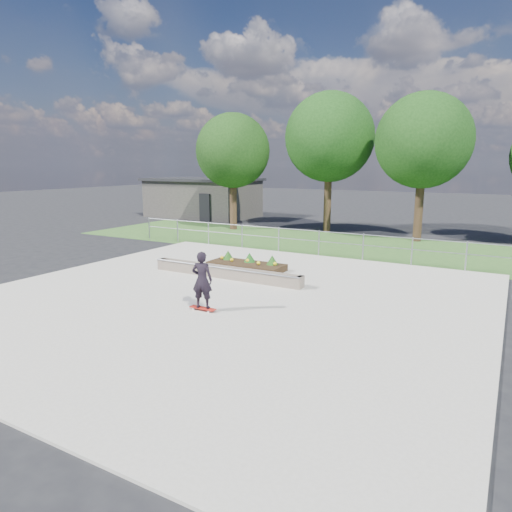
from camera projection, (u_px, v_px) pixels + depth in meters
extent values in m
plane|color=black|center=(226.00, 299.00, 13.98)|extent=(120.00, 120.00, 0.00)
cube|color=#2E5321|center=(344.00, 245.00, 23.35)|extent=(30.00, 8.00, 0.02)
cube|color=#A7A294|center=(226.00, 298.00, 13.98)|extent=(15.00, 15.00, 0.06)
cylinder|color=gray|center=(149.00, 228.00, 25.11)|extent=(0.06, 0.06, 1.20)
cylinder|color=#9B9EA4|center=(178.00, 231.00, 24.14)|extent=(0.06, 0.06, 1.20)
cylinder|color=#979AA0|center=(209.00, 234.00, 23.17)|extent=(0.06, 0.06, 1.20)
cylinder|color=gray|center=(242.00, 237.00, 22.20)|extent=(0.06, 0.06, 1.20)
cylinder|color=#9B9EA4|center=(279.00, 240.00, 21.22)|extent=(0.06, 0.06, 1.20)
cylinder|color=gray|center=(319.00, 243.00, 20.25)|extent=(0.06, 0.06, 1.20)
cylinder|color=gray|center=(363.00, 247.00, 19.28)|extent=(0.06, 0.06, 1.20)
cylinder|color=gray|center=(412.00, 252.00, 18.31)|extent=(0.06, 0.06, 1.20)
cylinder|color=#989BA0|center=(466.00, 257.00, 17.34)|extent=(0.06, 0.06, 1.20)
cylinder|color=#9C9EA5|center=(319.00, 231.00, 20.15)|extent=(20.00, 0.04, 0.04)
cylinder|color=gray|center=(319.00, 241.00, 20.23)|extent=(20.00, 0.04, 0.04)
cube|color=#32302D|center=(203.00, 199.00, 35.83)|extent=(8.00, 5.00, 2.80)
cube|color=black|center=(203.00, 179.00, 35.54)|extent=(8.40, 5.40, 0.20)
cube|color=black|center=(205.00, 208.00, 32.77)|extent=(0.90, 0.10, 2.00)
cylinder|color=#341F14|center=(233.00, 206.00, 28.65)|extent=(0.44, 0.44, 2.93)
sphere|color=black|center=(233.00, 151.00, 27.98)|extent=(4.55, 4.55, 4.55)
cylinder|color=#342215|center=(327.00, 204.00, 27.64)|extent=(0.44, 0.44, 3.38)
sphere|color=black|center=(329.00, 137.00, 26.86)|extent=(5.25, 5.25, 5.25)
cylinder|color=black|center=(419.00, 212.00, 24.14)|extent=(0.44, 0.44, 3.15)
sphere|color=black|center=(424.00, 141.00, 23.42)|extent=(4.90, 4.90, 4.90)
cube|color=brown|center=(225.00, 272.00, 16.31)|extent=(6.00, 0.40, 0.40)
cylinder|color=gray|center=(222.00, 268.00, 16.10)|extent=(6.00, 0.06, 0.06)
cube|color=#68574C|center=(163.00, 264.00, 17.72)|extent=(0.15, 0.42, 0.40)
cube|color=brown|center=(299.00, 282.00, 14.90)|extent=(0.15, 0.42, 0.40)
cube|color=black|center=(246.00, 266.00, 17.64)|extent=(3.00, 1.20, 0.25)
sphere|color=yellow|center=(222.00, 257.00, 18.27)|extent=(0.14, 0.14, 0.14)
sphere|color=yellow|center=(232.00, 260.00, 17.80)|extent=(0.14, 0.14, 0.14)
sphere|color=yellow|center=(248.00, 260.00, 17.68)|extent=(0.14, 0.14, 0.14)
sphere|color=yellow|center=(259.00, 263.00, 17.22)|extent=(0.14, 0.14, 0.14)
sphere|color=yellow|center=(275.00, 264.00, 17.10)|extent=(0.14, 0.14, 0.14)
cone|color=#194313|center=(228.00, 255.00, 18.28)|extent=(0.44, 0.44, 0.36)
cone|color=#144815|center=(250.00, 257.00, 17.79)|extent=(0.44, 0.44, 0.36)
cone|color=#194313|center=(272.00, 260.00, 17.31)|extent=(0.44, 0.44, 0.36)
cylinder|color=silver|center=(193.00, 309.00, 12.72)|extent=(0.05, 0.03, 0.05)
cylinder|color=white|center=(197.00, 307.00, 12.87)|extent=(0.05, 0.03, 0.05)
cylinder|color=white|center=(209.00, 312.00, 12.47)|extent=(0.05, 0.03, 0.05)
cylinder|color=white|center=(212.00, 310.00, 12.62)|extent=(0.05, 0.03, 0.05)
cylinder|color=gray|center=(195.00, 307.00, 12.79)|extent=(0.02, 0.18, 0.02)
cylinder|color=#A6A6AB|center=(210.00, 310.00, 12.54)|extent=(0.02, 0.18, 0.02)
cube|color=#A11C13|center=(203.00, 308.00, 12.66)|extent=(0.80, 0.21, 0.02)
imported|color=black|center=(202.00, 280.00, 12.50)|extent=(0.66, 0.53, 1.59)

